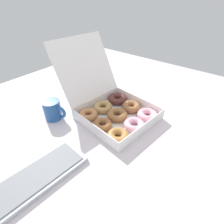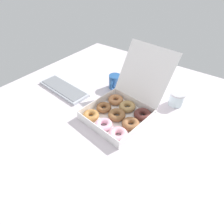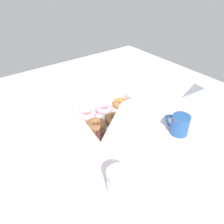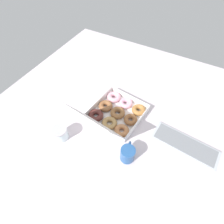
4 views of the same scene
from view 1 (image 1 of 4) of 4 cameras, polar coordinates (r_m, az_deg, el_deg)
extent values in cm
cube|color=silver|center=(91.00, 3.11, -2.86)|extent=(180.00, 180.00, 2.00)
cube|color=white|center=(90.78, 1.85, -1.96)|extent=(36.89, 36.89, 0.40)
cube|color=white|center=(80.49, -6.29, -5.33)|extent=(4.33, 33.00, 5.51)
cube|color=white|center=(99.48, 8.47, 3.48)|extent=(4.33, 33.00, 5.51)
cube|color=white|center=(81.13, 10.27, -5.38)|extent=(32.21, 4.24, 5.51)
cube|color=white|center=(98.96, -4.97, 3.58)|extent=(32.21, 4.24, 5.51)
cube|color=white|center=(96.83, -8.70, 14.11)|extent=(34.86, 19.91, 29.41)
torus|color=#A87138|center=(77.80, 1.98, -7.83)|extent=(13.85, 13.85, 3.57)
torus|color=#E9A7BF|center=(84.12, 7.25, -4.14)|extent=(11.93, 11.93, 3.31)
torus|color=#EBA7B7|center=(91.22, 11.47, -1.00)|extent=(13.32, 13.32, 3.71)
torus|color=#915B33|center=(83.64, -3.16, -4.14)|extent=(12.83, 12.83, 3.26)
torus|color=#8E5D35|center=(89.59, 1.72, -0.95)|extent=(14.89, 14.89, 3.69)
torus|color=brown|center=(96.15, 6.29, 1.72)|extent=(14.36, 14.36, 3.68)
torus|color=#B57347|center=(90.51, -7.77, -0.88)|extent=(13.02, 13.02, 3.45)
torus|color=#AA824C|center=(95.72, -2.82, 1.74)|extent=(11.49, 11.49, 3.48)
torus|color=#532622|center=(102.42, 1.73, 4.29)|extent=(11.85, 11.85, 3.83)
cube|color=#B3B9C3|center=(71.03, -25.35, -20.06)|extent=(42.18, 17.66, 1.80)
cube|color=slate|center=(70.18, -25.59, -19.55)|extent=(38.71, 15.11, 0.40)
cylinder|color=#24518F|center=(93.30, -18.89, 0.70)|extent=(8.64, 8.64, 10.09)
torus|color=#24518F|center=(90.52, -16.69, 0.00)|extent=(3.26, 7.37, 7.21)
cylinder|color=black|center=(91.57, -19.28, 2.35)|extent=(7.60, 7.60, 0.61)
cylinder|color=silver|center=(122.82, -4.18, 10.87)|extent=(9.10, 9.10, 7.97)
cylinder|color=#B2B2B7|center=(120.99, -4.27, 12.79)|extent=(9.56, 9.56, 1.00)
cube|color=white|center=(69.37, 10.78, -18.76)|extent=(12.15, 10.49, 0.15)
camera|label=2|loc=(1.04, 61.51, 29.92)|focal=28.00mm
camera|label=3|loc=(1.63, -8.91, 40.84)|focal=35.00mm
camera|label=4|loc=(1.22, -57.50, 46.39)|focal=28.00mm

